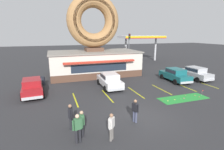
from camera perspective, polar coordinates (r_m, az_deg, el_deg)
The scene contains 30 objects.
ground_plane at distance 12.87m, azimuth 10.10°, elevation -13.48°, with size 160.00×160.00×0.00m, color #2D2D30.
donut_shop_building at distance 24.63m, azimuth -5.85°, elevation 8.62°, with size 12.30×6.75×10.96m.
putting_mat at distance 17.33m, azimuth 22.27°, elevation -7.04°, with size 4.66×1.57×0.03m, color green.
mini_donut_near_left at distance 16.27m, azimuth 16.18°, elevation -7.75°, with size 0.13×0.13×0.04m, color brown.
mini_donut_near_right at distance 18.20m, azimuth 26.59°, elevation -6.40°, with size 0.13×0.13×0.04m, color #A5724C.
mini_donut_mid_left at distance 16.62m, azimuth 19.82°, elevation -7.57°, with size 0.13×0.13×0.04m, color #E5C666.
mini_donut_mid_centre at distance 18.45m, azimuth 25.44°, elevation -6.02°, with size 0.13×0.13×0.04m, color #A5724C.
mini_donut_mid_right at distance 18.12m, azimuth 22.81°, elevation -6.10°, with size 0.13×0.13×0.04m, color #A5724C.
mini_donut_far_left at distance 16.17m, azimuth 17.75°, elevation -8.00°, with size 0.13×0.13×0.04m, color #E5C666.
mini_donut_far_centre at distance 17.25m, azimuth 22.46°, elevation -7.04°, with size 0.13×0.13×0.04m, color #D8667F.
golf_ball at distance 16.96m, azimuth 21.51°, elevation -7.29°, with size 0.04×0.04×0.04m, color white.
putting_flag_pin at distance 18.59m, azimuth 27.43°, elevation -4.82°, with size 0.13×0.01×0.55m.
car_teal at distance 22.81m, azimuth 19.90°, elevation 0.21°, with size 2.11×4.62×1.60m.
car_white at distance 18.98m, azimuth -0.80°, elevation -1.54°, with size 2.00×4.57×1.60m.
car_silver at distance 24.85m, azimuth 25.44°, elevation 0.73°, with size 2.12×4.63×1.60m.
car_red at distance 18.36m, azimuth -24.61°, elevation -3.32°, with size 2.23×4.67×1.60m.
pedestrian_blue_sweater_man at distance 9.83m, azimuth -11.11°, elevation -16.40°, with size 0.59×0.31×1.68m.
pedestrian_hooded_kid at distance 10.40m, azimuth -9.80°, elevation -15.01°, with size 0.24×0.60×1.56m.
pedestrian_leather_jacket_man at distance 11.23m, azimuth -13.40°, elevation -12.74°, with size 0.30×0.59×1.62m.
pedestrian_clipboard_woman at distance 9.92m, azimuth -0.18°, elevation -16.21°, with size 0.43×0.47×1.59m.
pedestrian_beanie_man at distance 11.82m, azimuth 7.56°, elevation -11.22°, with size 0.36×0.56×1.59m.
trash_bin at distance 21.50m, azimuth -21.79°, elevation -1.76°, with size 0.57×0.57×0.97m.
traffic_light_pole at distance 31.65m, azimuth 5.59°, elevation 9.63°, with size 0.28×0.47×5.80m.
gas_station_canopy at distance 37.43m, azimuth 9.59°, elevation 11.86°, with size 9.00×4.46×5.30m.
parking_stripe_far_left at distance 16.12m, azimuth -11.88°, elevation -7.86°, with size 0.12×3.60×0.01m, color yellow.
parking_stripe_left at distance 16.70m, azimuth -1.56°, elevation -6.80°, with size 0.12×3.60×0.01m, color yellow.
parking_stripe_mid_left at distance 17.78m, azimuth 7.75°, elevation -5.65°, with size 0.12×3.60×0.01m, color yellow.
parking_stripe_centre at distance 19.26m, azimuth 15.78°, elevation -4.54°, with size 0.12×3.60×0.01m, color yellow.
parking_stripe_mid_right at distance 21.07m, azimuth 22.53°, elevation -3.53°, with size 0.12×3.60×0.01m, color yellow.
parking_stripe_right at distance 23.13m, azimuth 28.13°, elevation -2.65°, with size 0.12×3.60×0.01m, color yellow.
Camera 1 is at (-5.75, -9.95, 5.78)m, focal length 28.00 mm.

